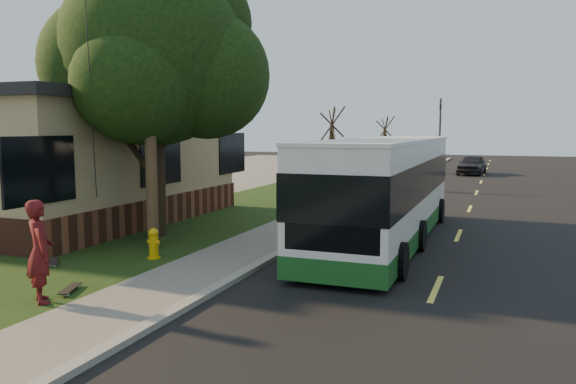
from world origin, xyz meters
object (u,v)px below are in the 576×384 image
object	(u,v)px
skateboarder	(40,251)
skateboard_main	(70,289)
leafy_tree	(156,58)
traffic_signal	(440,129)
dumpster	(99,194)
utility_pole	(148,70)
bare_tree_far	(385,145)
skateboard_spare	(53,262)
fire_hydrant	(154,244)
distant_car	(472,165)
transit_bus	(385,187)
bare_tree_near	(332,148)

from	to	relation	value
skateboarder	skateboard_main	world-z (taller)	skateboarder
leafy_tree	traffic_signal	world-z (taller)	leafy_tree
skateboarder	dumpster	bearing A→B (deg)	-18.39
leafy_tree	dumpster	distance (m)	7.96
utility_pole	dumpster	size ratio (longest dim) A/B	6.20
leafy_tree	skateboarder	distance (m)	7.71
bare_tree_far	skateboarder	bearing A→B (deg)	-89.15
skateboard_main	skateboard_spare	xyz separation A→B (m)	(-1.94, 1.60, 0.00)
skateboard_main	leafy_tree	bearing A→B (deg)	106.71
leafy_tree	dumpster	xyz separation A→B (m)	(-5.33, 3.78, -4.54)
traffic_signal	skateboarder	bearing A→B (deg)	-94.56
skateboard_main	skateboard_spare	bearing A→B (deg)	140.56
leafy_tree	skateboard_main	distance (m)	7.69
fire_hydrant	traffic_signal	distance (m)	34.25
skateboard_spare	distant_car	size ratio (longest dim) A/B	0.18
skateboard_main	transit_bus	bearing A→B (deg)	57.44
transit_bus	dumpster	distance (m)	11.84
bare_tree_far	transit_bus	bearing A→B (deg)	-78.74
transit_bus	skateboard_main	xyz separation A→B (m)	(-4.61, -7.22, -1.42)
bare_tree_near	distant_car	xyz separation A→B (m)	(6.68, 11.58, -1.46)
fire_hydrant	skateboard_spare	world-z (taller)	fire_hydrant
dumpster	transit_bus	bearing A→B (deg)	-10.36
traffic_signal	transit_bus	world-z (taller)	traffic_signal
skateboard_main	skateboard_spare	distance (m)	2.51
leafy_tree	skateboarder	world-z (taller)	leafy_tree
utility_pole	transit_bus	xyz separation A→B (m)	(5.42, 3.31, -3.09)
skateboarder	bare_tree_far	bearing A→B (deg)	-52.41
bare_tree_near	traffic_signal	distance (m)	16.52
leafy_tree	traffic_signal	size ratio (longest dim) A/B	1.42
fire_hydrant	leafy_tree	bearing A→B (deg)	120.67
fire_hydrant	transit_bus	xyz separation A→B (m)	(4.71, 4.31, 1.11)
traffic_signal	bare_tree_near	bearing A→B (deg)	-104.04
utility_pole	bare_tree_far	xyz separation A→B (m)	(0.31, 29.01, -2.63)
leafy_tree	skateboard_main	bearing A→B (deg)	-73.29
bare_tree_near	bare_tree_far	size ratio (longest dim) A/B	1.07
bare_tree_near	skateboarder	size ratio (longest dim) A/B	2.32
bare_tree_near	dumpster	distance (m)	13.12
leafy_tree	traffic_signal	distance (m)	31.76
bare_tree_far	skateboarder	xyz separation A→B (m)	(0.50, -33.62, -1.00)
utility_pole	skateboard_main	size ratio (longest dim) A/B	11.27
skateboarder	skateboard_spare	size ratio (longest dim) A/B	2.57
traffic_signal	transit_bus	bearing A→B (deg)	-86.89
skateboard_spare	bare_tree_near	bearing A→B (deg)	87.22
bare_tree_near	skateboard_spare	size ratio (longest dim) A/B	5.94
dumpster	utility_pole	bearing A→B (deg)	-41.27
fire_hydrant	bare_tree_far	xyz separation A→B (m)	(-0.40, 30.00, 1.57)
fire_hydrant	skateboard_main	world-z (taller)	fire_hydrant
fire_hydrant	dumpster	xyz separation A→B (m)	(-6.90, 6.43, 0.19)
traffic_signal	skateboard_main	world-z (taller)	traffic_signal
traffic_signal	skateboard_spare	distance (m)	35.79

